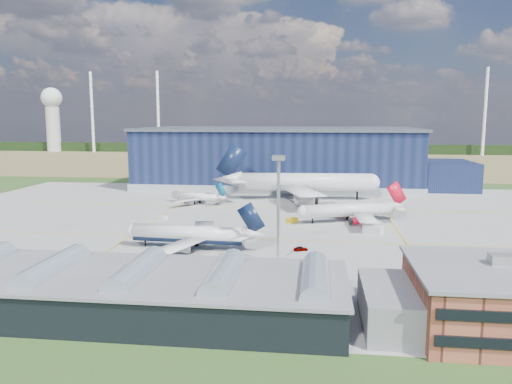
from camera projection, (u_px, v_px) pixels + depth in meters
name	position (u px, v px, depth m)	size (l,w,h in m)	color
ground	(250.00, 230.00, 137.07)	(600.00, 600.00, 0.00)	#284B1C
apron	(255.00, 223.00, 146.88)	(220.00, 160.00, 0.08)	gray
farmland	(292.00, 161.00, 352.95)	(600.00, 220.00, 0.01)	olive
treeline	(297.00, 148.00, 430.86)	(600.00, 8.00, 8.00)	black
horizon_dressing	(82.00, 113.00, 444.23)	(440.20, 18.00, 70.00)	white
hangar	(284.00, 160.00, 228.03)	(145.00, 62.00, 26.10)	#111B38
glass_concourse	(159.00, 291.00, 78.43)	(78.00, 23.00, 8.60)	black
light_mast_center	(278.00, 192.00, 104.11)	(2.60, 2.60, 23.00)	#B0B2B7
airliner_navy	(188.00, 225.00, 117.12)	(34.68, 33.93, 11.31)	silver
airliner_red	(348.00, 203.00, 146.61)	(35.30, 34.53, 11.51)	silver
airliner_widebody	(305.00, 173.00, 186.51)	(62.83, 61.46, 20.49)	silver
airliner_regional	(195.00, 193.00, 178.82)	(24.63, 24.10, 8.03)	silver
gse_tug_b	(292.00, 220.00, 146.66)	(2.20, 3.31, 1.43)	gold
gse_van_a	(493.00, 283.00, 90.01)	(2.44, 5.59, 2.44)	silver
gse_cart_a	(325.00, 211.00, 162.00)	(2.17, 3.26, 1.41)	silver
gse_van_b	(373.00, 230.00, 132.79)	(2.34, 5.11, 2.34)	silver
gse_cart_b	(163.00, 218.00, 151.29)	(1.84, 2.75, 1.19)	silver
car_a	(301.00, 249.00, 115.74)	(1.35, 3.34, 1.14)	#99999E
car_b	(227.00, 240.00, 123.49)	(1.38, 3.96, 1.30)	#99999E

